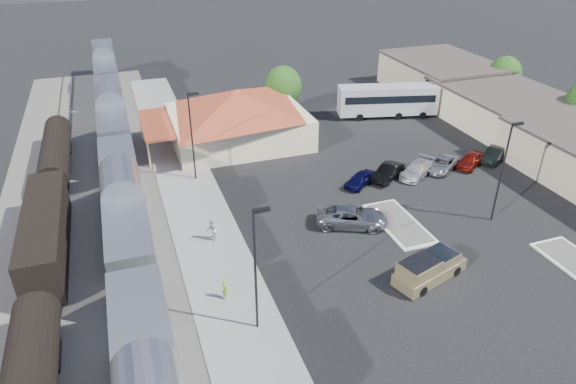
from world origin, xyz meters
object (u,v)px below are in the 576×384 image
object	(u,v)px
suv	(352,217)
coach_bus	(388,99)
pickup_truck	(430,268)
station_depot	(237,116)

from	to	relation	value
suv	coach_bus	bearing A→B (deg)	-10.94
suv	pickup_truck	bearing A→B (deg)	-141.17
suv	coach_bus	distance (m)	27.30
suv	coach_bus	xyz separation A→B (m)	(15.58, 22.36, 1.50)
coach_bus	suv	bearing A→B (deg)	159.27
pickup_truck	coach_bus	world-z (taller)	coach_bus
station_depot	coach_bus	world-z (taller)	station_depot
station_depot	suv	xyz separation A→B (m)	(4.65, -20.82, -2.29)
station_depot	coach_bus	bearing A→B (deg)	4.37
suv	coach_bus	world-z (taller)	coach_bus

